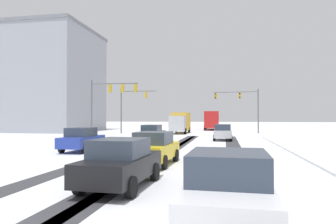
{
  "coord_description": "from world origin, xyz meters",
  "views": [
    {
      "loc": [
        4.97,
        -4.55,
        2.33
      ],
      "look_at": [
        0.0,
        22.1,
        2.8
      ],
      "focal_mm": 32.55,
      "sensor_mm": 36.0,
      "label": 1
    }
  ],
  "objects_px": {
    "traffic_signal_far_right": "(242,101)",
    "car_yellow_cab_fourth": "(154,148)",
    "bus_oncoming": "(212,119)",
    "office_building_far_left_block": "(18,81)",
    "box_truck_delivery": "(180,122)",
    "car_silver_lead": "(222,132)",
    "car_black_fifth": "(121,163)",
    "traffic_signal_near_left": "(110,95)",
    "car_dark_green_second": "(152,133)",
    "car_blue_third": "(82,139)",
    "car_white_sixth": "(228,190)",
    "traffic_signal_far_left": "(131,103)"
  },
  "relations": [
    {
      "from": "traffic_signal_far_right",
      "to": "car_yellow_cab_fourth",
      "type": "xyz_separation_m",
      "value": [
        -5.95,
        -31.67,
        -3.85
      ]
    },
    {
      "from": "traffic_signal_far_right",
      "to": "bus_oncoming",
      "type": "distance_m",
      "value": 12.9
    },
    {
      "from": "car_yellow_cab_fourth",
      "to": "office_building_far_left_block",
      "type": "xyz_separation_m",
      "value": [
        -31.55,
        31.94,
        7.68
      ]
    },
    {
      "from": "car_yellow_cab_fourth",
      "to": "box_truck_delivery",
      "type": "distance_m",
      "value": 29.44
    },
    {
      "from": "car_silver_lead",
      "to": "car_black_fifth",
      "type": "distance_m",
      "value": 21.8
    },
    {
      "from": "traffic_signal_far_right",
      "to": "car_silver_lead",
      "type": "height_order",
      "value": "traffic_signal_far_right"
    },
    {
      "from": "traffic_signal_near_left",
      "to": "car_dark_green_second",
      "type": "bearing_deg",
      "value": -36.26
    },
    {
      "from": "car_yellow_cab_fourth",
      "to": "office_building_far_left_block",
      "type": "distance_m",
      "value": 45.55
    },
    {
      "from": "car_blue_third",
      "to": "office_building_far_left_block",
      "type": "bearing_deg",
      "value": 133.06
    },
    {
      "from": "car_white_sixth",
      "to": "box_truck_delivery",
      "type": "relative_size",
      "value": 0.56
    },
    {
      "from": "car_blue_third",
      "to": "traffic_signal_far_left",
      "type": "bearing_deg",
      "value": 99.23
    },
    {
      "from": "bus_oncoming",
      "to": "car_silver_lead",
      "type": "bearing_deg",
      "value": -85.44
    },
    {
      "from": "traffic_signal_near_left",
      "to": "car_black_fifth",
      "type": "bearing_deg",
      "value": -67.75
    },
    {
      "from": "car_yellow_cab_fourth",
      "to": "bus_oncoming",
      "type": "xyz_separation_m",
      "value": [
        1.07,
        43.3,
        1.18
      ]
    },
    {
      "from": "traffic_signal_far_left",
      "to": "car_black_fifth",
      "type": "height_order",
      "value": "traffic_signal_far_left"
    },
    {
      "from": "box_truck_delivery",
      "to": "office_building_far_left_block",
      "type": "height_order",
      "value": "office_building_far_left_block"
    },
    {
      "from": "car_silver_lead",
      "to": "office_building_far_left_block",
      "type": "distance_m",
      "value": 38.74
    },
    {
      "from": "traffic_signal_near_left",
      "to": "car_black_fifth",
      "type": "relative_size",
      "value": 1.56
    },
    {
      "from": "traffic_signal_far_right",
      "to": "traffic_signal_far_left",
      "type": "height_order",
      "value": "same"
    },
    {
      "from": "car_yellow_cab_fourth",
      "to": "bus_oncoming",
      "type": "relative_size",
      "value": 0.38
    },
    {
      "from": "car_silver_lead",
      "to": "box_truck_delivery",
      "type": "xyz_separation_m",
      "value": [
        -6.13,
        12.65,
        0.82
      ]
    },
    {
      "from": "traffic_signal_far_left",
      "to": "box_truck_delivery",
      "type": "bearing_deg",
      "value": 13.65
    },
    {
      "from": "box_truck_delivery",
      "to": "office_building_far_left_block",
      "type": "distance_m",
      "value": 29.55
    },
    {
      "from": "car_dark_green_second",
      "to": "office_building_far_left_block",
      "type": "xyz_separation_m",
      "value": [
        -28.21,
        18.63,
        7.68
      ]
    },
    {
      "from": "traffic_signal_far_left",
      "to": "car_blue_third",
      "type": "height_order",
      "value": "traffic_signal_far_left"
    },
    {
      "from": "traffic_signal_far_right",
      "to": "car_white_sixth",
      "type": "relative_size",
      "value": 1.59
    },
    {
      "from": "traffic_signal_far_right",
      "to": "office_building_far_left_block",
      "type": "relative_size",
      "value": 0.25
    },
    {
      "from": "car_white_sixth",
      "to": "office_building_far_left_block",
      "type": "height_order",
      "value": "office_building_far_left_block"
    },
    {
      "from": "car_dark_green_second",
      "to": "office_building_far_left_block",
      "type": "distance_m",
      "value": 34.67
    },
    {
      "from": "traffic_signal_far_right",
      "to": "car_white_sixth",
      "type": "xyz_separation_m",
      "value": [
        -2.46,
        -39.78,
        -3.85
      ]
    },
    {
      "from": "traffic_signal_far_right",
      "to": "bus_oncoming",
      "type": "height_order",
      "value": "traffic_signal_far_right"
    },
    {
      "from": "traffic_signal_far_left",
      "to": "traffic_signal_far_right",
      "type": "bearing_deg",
      "value": 14.41
    },
    {
      "from": "car_blue_third",
      "to": "box_truck_delivery",
      "type": "relative_size",
      "value": 0.56
    },
    {
      "from": "box_truck_delivery",
      "to": "car_blue_third",
      "type": "bearing_deg",
      "value": -97.7
    },
    {
      "from": "car_silver_lead",
      "to": "car_white_sixth",
      "type": "distance_m",
      "value": 24.74
    },
    {
      "from": "bus_oncoming",
      "to": "office_building_far_left_block",
      "type": "xyz_separation_m",
      "value": [
        -32.62,
        -11.36,
        6.5
      ]
    },
    {
      "from": "traffic_signal_far_right",
      "to": "car_silver_lead",
      "type": "xyz_separation_m",
      "value": [
        -2.76,
        -15.03,
        -3.85
      ]
    },
    {
      "from": "traffic_signal_near_left",
      "to": "car_white_sixth",
      "type": "distance_m",
      "value": 28.96
    },
    {
      "from": "car_black_fifth",
      "to": "box_truck_delivery",
      "type": "relative_size",
      "value": 0.56
    },
    {
      "from": "traffic_signal_near_left",
      "to": "box_truck_delivery",
      "type": "height_order",
      "value": "traffic_signal_near_left"
    },
    {
      "from": "traffic_signal_far_left",
      "to": "car_blue_third",
      "type": "bearing_deg",
      "value": -80.77
    },
    {
      "from": "car_yellow_cab_fourth",
      "to": "car_white_sixth",
      "type": "distance_m",
      "value": 8.83
    },
    {
      "from": "traffic_signal_far_left",
      "to": "car_yellow_cab_fourth",
      "type": "xyz_separation_m",
      "value": [
        9.93,
        -27.58,
        -3.56
      ]
    },
    {
      "from": "car_yellow_cab_fourth",
      "to": "box_truck_delivery",
      "type": "xyz_separation_m",
      "value": [
        -2.94,
        29.28,
        0.82
      ]
    },
    {
      "from": "car_blue_third",
      "to": "box_truck_delivery",
      "type": "xyz_separation_m",
      "value": [
        3.3,
        24.43,
        0.82
      ]
    },
    {
      "from": "box_truck_delivery",
      "to": "traffic_signal_near_left",
      "type": "bearing_deg",
      "value": -118.25
    },
    {
      "from": "car_white_sixth",
      "to": "box_truck_delivery",
      "type": "distance_m",
      "value": 37.95
    },
    {
      "from": "car_blue_third",
      "to": "bus_oncoming",
      "type": "distance_m",
      "value": 39.15
    },
    {
      "from": "car_dark_green_second",
      "to": "car_blue_third",
      "type": "xyz_separation_m",
      "value": [
        -2.9,
        -8.45,
        0.0
      ]
    },
    {
      "from": "traffic_signal_near_left",
      "to": "traffic_signal_far_left",
      "type": "bearing_deg",
      "value": 94.15
    }
  ]
}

